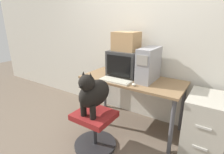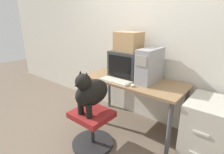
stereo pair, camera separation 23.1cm
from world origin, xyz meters
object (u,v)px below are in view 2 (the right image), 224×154
(crt_monitor, at_px, (128,63))
(dog, at_px, (91,91))
(filing_cabinet, at_px, (206,131))
(keyboard, at_px, (116,81))
(office_chair, at_px, (92,128))
(cardboard_box, at_px, (129,41))
(pc_tower, at_px, (150,65))

(crt_monitor, relative_size, dog, 0.83)
(dog, height_order, filing_cabinet, dog)
(crt_monitor, height_order, keyboard, crt_monitor)
(crt_monitor, distance_m, filing_cabinet, 1.30)
(keyboard, height_order, dog, dog)
(filing_cabinet, bearing_deg, office_chair, -150.29)
(office_chair, distance_m, cardboard_box, 1.27)
(pc_tower, height_order, dog, pc_tower)
(keyboard, xyz_separation_m, filing_cabinet, (1.13, 0.22, -0.41))
(dog, relative_size, filing_cabinet, 0.75)
(pc_tower, xyz_separation_m, filing_cabinet, (0.78, -0.07, -0.62))
(pc_tower, height_order, cardboard_box, cardboard_box)
(pc_tower, xyz_separation_m, dog, (-0.38, -0.73, -0.23))
(dog, bearing_deg, pc_tower, 62.71)
(crt_monitor, relative_size, pc_tower, 0.96)
(office_chair, height_order, cardboard_box, cardboard_box)
(crt_monitor, xyz_separation_m, pc_tower, (0.38, -0.05, 0.04))
(pc_tower, distance_m, keyboard, 0.50)
(dog, bearing_deg, filing_cabinet, 29.86)
(crt_monitor, relative_size, keyboard, 1.04)
(crt_monitor, bearing_deg, dog, -89.68)
(crt_monitor, distance_m, pc_tower, 0.38)
(pc_tower, bearing_deg, keyboard, -141.19)
(crt_monitor, xyz_separation_m, dog, (0.00, -0.77, -0.19))
(dog, bearing_deg, cardboard_box, 90.32)
(keyboard, relative_size, filing_cabinet, 0.60)
(pc_tower, height_order, keyboard, pc_tower)
(keyboard, bearing_deg, office_chair, -93.30)
(keyboard, relative_size, office_chair, 0.81)
(pc_tower, bearing_deg, dog, -117.29)
(pc_tower, xyz_separation_m, keyboard, (-0.35, -0.28, -0.21))
(keyboard, xyz_separation_m, dog, (-0.03, -0.45, -0.02))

